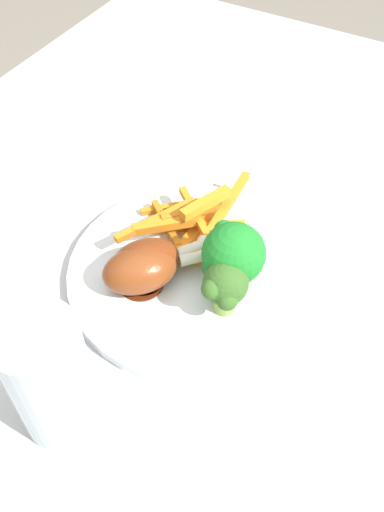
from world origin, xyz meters
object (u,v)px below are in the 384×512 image
object	(u,v)px
dinner_plate	(192,272)
broccoli_floret_back	(224,286)
broccoli_floret_middle	(235,254)
dining_table	(146,348)
carrot_fries_pile	(192,224)
chicken_drumstick_far	(149,261)
chicken_drumstick_extra	(146,265)
water_glass	(50,378)
chicken_drumstick_near	(145,269)
broccoli_floret_front	(225,266)

from	to	relation	value
dinner_plate	broccoli_floret_back	distance (m)	0.08
broccoli_floret_middle	dining_table	bearing A→B (deg)	-51.26
carrot_fries_pile	chicken_drumstick_far	distance (m)	0.07
dining_table	chicken_drumstick_extra	distance (m)	0.13
water_glass	chicken_drumstick_far	bearing A→B (deg)	-175.86
dining_table	carrot_fries_pile	size ratio (longest dim) A/B	7.70
broccoli_floret_middle	chicken_drumstick_far	size ratio (longest dim) A/B	0.72
dining_table	carrot_fries_pile	bearing A→B (deg)	177.43
dinner_plate	chicken_drumstick_near	xyz separation A→B (m)	(0.04, -0.03, 0.03)
broccoli_floret_middle	carrot_fries_pile	world-z (taller)	broccoli_floret_middle
carrot_fries_pile	broccoli_floret_front	bearing A→B (deg)	52.97
dinner_plate	broccoli_floret_front	bearing A→B (deg)	81.07
broccoli_floret_back	chicken_drumstick_extra	xyz separation A→B (m)	(0.00, -0.09, -0.02)
carrot_fries_pile	water_glass	bearing A→B (deg)	0.53
chicken_drumstick_far	water_glass	world-z (taller)	water_glass
dining_table	water_glass	xyz separation A→B (m)	(0.14, 0.01, 0.16)
carrot_fries_pile	water_glass	xyz separation A→B (m)	(0.24, 0.00, 0.04)
carrot_fries_pile	chicken_drumstick_far	xyz separation A→B (m)	(0.07, -0.01, 0.01)
chicken_drumstick_near	dining_table	bearing A→B (deg)	10.72
carrot_fries_pile	chicken_drumstick_far	bearing A→B (deg)	-7.77
dinner_plate	carrot_fries_pile	size ratio (longest dim) A/B	1.58
dining_table	chicken_drumstick_extra	world-z (taller)	chicken_drumstick_extra
dining_table	broccoli_floret_middle	distance (m)	0.18
dining_table	broccoli_floret_back	bearing A→B (deg)	107.94
broccoli_floret_front	broccoli_floret_middle	distance (m)	0.02
chicken_drumstick_near	water_glass	xyz separation A→B (m)	(0.15, 0.01, 0.03)
chicken_drumstick_near	carrot_fries_pile	bearing A→B (deg)	174.56
broccoli_floret_back	water_glass	xyz separation A→B (m)	(0.16, -0.08, 0.02)
chicken_drumstick_extra	dining_table	bearing A→B (deg)	11.88
water_glass	broccoli_floret_back	bearing A→B (deg)	155.21
chicken_drumstick_far	broccoli_floret_middle	bearing A→B (deg)	111.15
chicken_drumstick_near	chicken_drumstick_far	world-z (taller)	same
broccoli_floret_back	water_glass	size ratio (longest dim) A/B	0.48
broccoli_floret_back	carrot_fries_pile	distance (m)	0.11
dining_table	broccoli_floret_middle	xyz separation A→B (m)	(-0.06, 0.08, 0.15)
broccoli_floret_back	chicken_drumstick_extra	distance (m)	0.09
dining_table	broccoli_floret_middle	bearing A→B (deg)	128.74
dining_table	dinner_plate	size ratio (longest dim) A/B	4.88
dinner_plate	water_glass	xyz separation A→B (m)	(0.19, -0.02, 0.06)
broccoli_floret_middle	broccoli_floret_back	size ratio (longest dim) A/B	1.26
broccoli_floret_middle	carrot_fries_pile	bearing A→B (deg)	-119.76
broccoli_floret_middle	carrot_fries_pile	distance (m)	0.09
chicken_drumstick_extra	water_glass	xyz separation A→B (m)	(0.16, 0.01, 0.03)
broccoli_floret_back	chicken_drumstick_far	distance (m)	0.09
broccoli_floret_front	chicken_drumstick_extra	distance (m)	0.08
dinner_plate	broccoli_floret_back	xyz separation A→B (m)	(0.03, 0.05, 0.04)
carrot_fries_pile	water_glass	size ratio (longest dim) A/B	1.28
carrot_fries_pile	broccoli_floret_middle	bearing A→B (deg)	60.24
dinner_plate	chicken_drumstick_far	distance (m)	0.05
broccoli_floret_middle	chicken_drumstick_extra	xyz separation A→B (m)	(0.04, -0.08, -0.03)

